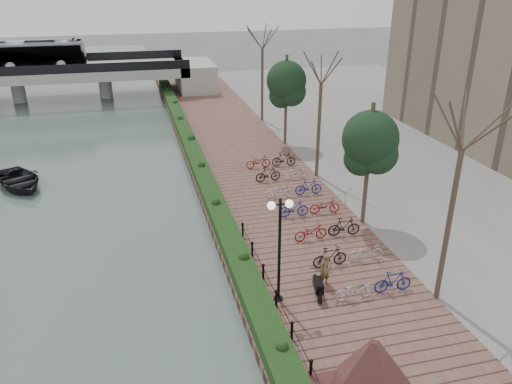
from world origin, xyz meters
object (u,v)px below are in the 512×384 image
object	(u,v)px
boat	(19,180)
motorcycle	(318,285)
pedestrian	(324,269)
lamppost	(280,228)
granite_monument	(371,375)

from	to	relation	value
boat	motorcycle	bearing A→B (deg)	-75.27
pedestrian	boat	bearing A→B (deg)	-71.08
pedestrian	motorcycle	bearing A→B (deg)	26.15
motorcycle	boat	bearing A→B (deg)	142.40
lamppost	pedestrian	distance (m)	3.41
lamppost	pedestrian	xyz separation A→B (m)	(2.20, 0.57, -2.55)
boat	lamppost	bearing A→B (deg)	-78.66
boat	pedestrian	bearing A→B (deg)	-73.11
motorcycle	pedestrian	distance (m)	0.88
granite_monument	motorcycle	world-z (taller)	granite_monument
motorcycle	lamppost	bearing A→B (deg)	-170.70
lamppost	pedestrian	bearing A→B (deg)	14.57
granite_monument	pedestrian	distance (m)	6.68
motorcycle	pedestrian	world-z (taller)	pedestrian
granite_monument	pedestrian	size ratio (longest dim) A/B	2.58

